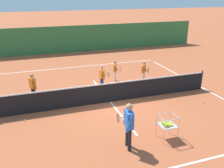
{
  "coord_description": "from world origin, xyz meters",
  "views": [
    {
      "loc": [
        -3.41,
        -10.24,
        4.98
      ],
      "look_at": [
        -0.13,
        -0.62,
        1.15
      ],
      "focal_mm": 39.61,
      "sensor_mm": 36.0,
      "label": 1
    }
  ],
  "objects_px": {
    "instructor": "(128,122)",
    "student_3": "(144,70)",
    "student_1": "(102,75)",
    "student_2": "(115,69)",
    "tennis_ball_5": "(129,104)",
    "tennis_ball_1": "(25,120)",
    "ball_cart": "(167,124)",
    "tennis_ball_4": "(204,102)",
    "student_0": "(33,85)",
    "tennis_net": "(110,92)"
  },
  "relations": [
    {
      "from": "student_3",
      "to": "tennis_ball_5",
      "type": "xyz_separation_m",
      "value": [
        -1.98,
        -2.61,
        -0.69
      ]
    },
    {
      "from": "tennis_net",
      "to": "student_0",
      "type": "distance_m",
      "value": 3.71
    },
    {
      "from": "instructor",
      "to": "student_3",
      "type": "height_order",
      "value": "instructor"
    },
    {
      "from": "tennis_net",
      "to": "student_3",
      "type": "height_order",
      "value": "student_3"
    },
    {
      "from": "tennis_ball_4",
      "to": "tennis_net",
      "type": "bearing_deg",
      "value": 159.63
    },
    {
      "from": "student_0",
      "to": "student_1",
      "type": "bearing_deg",
      "value": 6.58
    },
    {
      "from": "tennis_ball_1",
      "to": "tennis_ball_4",
      "type": "bearing_deg",
      "value": -6.42
    },
    {
      "from": "student_2",
      "to": "student_3",
      "type": "xyz_separation_m",
      "value": [
        1.5,
        -0.7,
        -0.0
      ]
    },
    {
      "from": "student_3",
      "to": "tennis_net",
      "type": "bearing_deg",
      "value": -143.56
    },
    {
      "from": "student_2",
      "to": "student_1",
      "type": "bearing_deg",
      "value": -138.5
    },
    {
      "from": "student_1",
      "to": "student_2",
      "type": "relative_size",
      "value": 1.08
    },
    {
      "from": "tennis_net",
      "to": "tennis_ball_4",
      "type": "bearing_deg",
      "value": -20.37
    },
    {
      "from": "tennis_net",
      "to": "instructor",
      "type": "height_order",
      "value": "instructor"
    },
    {
      "from": "student_1",
      "to": "student_3",
      "type": "xyz_separation_m",
      "value": [
        2.6,
        0.27,
        -0.06
      ]
    },
    {
      "from": "student_3",
      "to": "tennis_ball_1",
      "type": "distance_m",
      "value": 7.17
    },
    {
      "from": "tennis_ball_1",
      "to": "student_3",
      "type": "bearing_deg",
      "value": 21.73
    },
    {
      "from": "student_1",
      "to": "tennis_ball_1",
      "type": "xyz_separation_m",
      "value": [
        -4.03,
        -2.38,
        -0.75
      ]
    },
    {
      "from": "tennis_net",
      "to": "instructor",
      "type": "xyz_separation_m",
      "value": [
        -0.61,
        -3.71,
        0.49
      ]
    },
    {
      "from": "student_1",
      "to": "tennis_ball_4",
      "type": "bearing_deg",
      "value": -39.07
    },
    {
      "from": "student_0",
      "to": "tennis_ball_4",
      "type": "height_order",
      "value": "student_0"
    },
    {
      "from": "student_3",
      "to": "ball_cart",
      "type": "distance_m",
      "value": 5.92
    },
    {
      "from": "tennis_ball_4",
      "to": "instructor",
      "type": "bearing_deg",
      "value": -155.61
    },
    {
      "from": "student_0",
      "to": "tennis_ball_1",
      "type": "bearing_deg",
      "value": -103.48
    },
    {
      "from": "tennis_ball_4",
      "to": "tennis_ball_5",
      "type": "relative_size",
      "value": 1.0
    },
    {
      "from": "student_1",
      "to": "tennis_ball_5",
      "type": "relative_size",
      "value": 19.18
    },
    {
      "from": "tennis_ball_1",
      "to": "student_0",
      "type": "bearing_deg",
      "value": 76.52
    },
    {
      "from": "student_3",
      "to": "instructor",
      "type": "bearing_deg",
      "value": -120.21
    },
    {
      "from": "tennis_net",
      "to": "student_2",
      "type": "height_order",
      "value": "student_2"
    },
    {
      "from": "tennis_net",
      "to": "tennis_ball_1",
      "type": "height_order",
      "value": "tennis_net"
    },
    {
      "from": "student_0",
      "to": "student_3",
      "type": "distance_m",
      "value": 6.2
    },
    {
      "from": "instructor",
      "to": "student_2",
      "type": "height_order",
      "value": "instructor"
    },
    {
      "from": "tennis_ball_1",
      "to": "tennis_ball_4",
      "type": "distance_m",
      "value": 8.13
    },
    {
      "from": "tennis_ball_5",
      "to": "ball_cart",
      "type": "bearing_deg",
      "value": -86.83
    },
    {
      "from": "ball_cart",
      "to": "tennis_ball_1",
      "type": "xyz_separation_m",
      "value": [
        -4.81,
        3.0,
        -0.55
      ]
    },
    {
      "from": "instructor",
      "to": "tennis_ball_4",
      "type": "bearing_deg",
      "value": 24.39
    },
    {
      "from": "ball_cart",
      "to": "tennis_ball_5",
      "type": "distance_m",
      "value": 3.08
    },
    {
      "from": "student_0",
      "to": "student_3",
      "type": "height_order",
      "value": "student_0"
    },
    {
      "from": "student_3",
      "to": "ball_cart",
      "type": "xyz_separation_m",
      "value": [
        -1.82,
        -5.64,
        -0.14
      ]
    },
    {
      "from": "tennis_net",
      "to": "ball_cart",
      "type": "height_order",
      "value": "tennis_net"
    },
    {
      "from": "student_1",
      "to": "student_2",
      "type": "bearing_deg",
      "value": 41.5
    },
    {
      "from": "tennis_ball_5",
      "to": "instructor",
      "type": "bearing_deg",
      "value": -113.41
    },
    {
      "from": "ball_cart",
      "to": "tennis_ball_5",
      "type": "bearing_deg",
      "value": 93.17
    },
    {
      "from": "student_0",
      "to": "student_2",
      "type": "bearing_deg",
      "value": 16.52
    },
    {
      "from": "student_2",
      "to": "tennis_ball_5",
      "type": "relative_size",
      "value": 17.81
    },
    {
      "from": "instructor",
      "to": "student_3",
      "type": "relative_size",
      "value": 1.37
    },
    {
      "from": "student_3",
      "to": "student_1",
      "type": "bearing_deg",
      "value": -174.14
    },
    {
      "from": "ball_cart",
      "to": "tennis_ball_4",
      "type": "height_order",
      "value": "ball_cart"
    },
    {
      "from": "tennis_ball_5",
      "to": "student_0",
      "type": "bearing_deg",
      "value": 155.18
    },
    {
      "from": "student_0",
      "to": "student_3",
      "type": "relative_size",
      "value": 1.14
    },
    {
      "from": "student_3",
      "to": "tennis_ball_1",
      "type": "relative_size",
      "value": 17.7
    }
  ]
}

